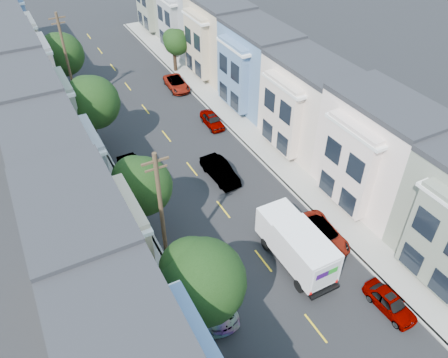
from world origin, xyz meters
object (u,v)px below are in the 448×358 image
at_px(tree_e, 61,55).
at_px(parked_right_d, 177,84).
at_px(parked_left_c, 210,298).
at_px(parked_left_d, 134,171).
at_px(parked_right_b, 323,234).
at_px(tree_d, 92,103).
at_px(tree_far_r, 176,43).
at_px(parked_right_c, 212,120).
at_px(fedex_truck, 296,244).
at_px(lead_sedan, 220,171).
at_px(parked_right_a, 390,303).
at_px(utility_pole_far, 67,62).
at_px(tree_c, 141,187).
at_px(utility_pole_near, 162,220).
at_px(tree_b, 201,282).

distance_m(tree_e, parked_right_d, 12.82).
distance_m(parked_left_c, parked_right_d, 29.95).
distance_m(parked_left_d, parked_right_b, 16.76).
distance_m(tree_d, tree_far_r, 18.33).
relative_size(tree_far_r, parked_right_c, 1.35).
distance_m(tree_d, fedex_truck, 21.48).
height_order(lead_sedan, parked_left_d, lead_sedan).
xyz_separation_m(parked_right_b, parked_right_d, (0.00, 27.16, -0.01)).
xyz_separation_m(fedex_truck, parked_right_c, (3.03, 18.73, -1.12)).
height_order(tree_far_r, fedex_truck, tree_far_r).
bearing_deg(parked_right_d, parked_right_a, -86.08).
xyz_separation_m(utility_pole_far, parked_right_d, (11.20, -1.18, -4.52)).
xyz_separation_m(tree_c, utility_pole_near, (0.00, -3.99, 0.33)).
height_order(tree_far_r, parked_left_d, tree_far_r).
xyz_separation_m(tree_far_r, parked_right_a, (-2.00, -38.19, -3.00)).
distance_m(tree_d, tree_e, 13.16).
bearing_deg(parked_right_b, lead_sedan, 112.24).
bearing_deg(parked_right_b, parked_left_d, 130.09).
distance_m(tree_far_r, parked_right_a, 38.36).
distance_m(tree_far_r, parked_left_c, 34.84).
bearing_deg(lead_sedan, parked_left_d, 148.59).
bearing_deg(tree_c, parked_right_c, 46.22).
bearing_deg(parked_left_d, parked_right_c, 23.18).
relative_size(utility_pole_near, parked_left_c, 2.01).
height_order(tree_far_r, parked_left_c, tree_far_r).
bearing_deg(tree_e, tree_b, -90.00).
xyz_separation_m(utility_pole_far, lead_sedan, (7.94, -18.28, -4.40)).
relative_size(tree_d, parked_right_c, 1.92).
relative_size(tree_d, parked_right_d, 1.63).
height_order(utility_pole_far, fedex_truck, utility_pole_far).
bearing_deg(tree_d, tree_e, 90.00).
relative_size(parked_left_c, parked_left_d, 1.12).
bearing_deg(utility_pole_near, parked_right_b, -11.83).
bearing_deg(parked_right_a, parked_right_c, 87.70).
bearing_deg(parked_right_a, tree_b, 159.78).
relative_size(tree_b, parked_right_c, 1.98).
distance_m(tree_d, parked_right_c, 12.08).
height_order(tree_d, parked_right_c, tree_d).
bearing_deg(tree_c, fedex_truck, -40.74).
bearing_deg(tree_b, lead_sedan, 58.78).
xyz_separation_m(utility_pole_near, parked_right_b, (11.20, -2.35, -4.50)).
bearing_deg(parked_right_a, parked_left_d, 113.51).
height_order(parked_left_d, parked_right_a, parked_left_d).
xyz_separation_m(tree_d, fedex_truck, (8.17, -19.58, -3.32)).
relative_size(tree_c, fedex_truck, 1.06).
xyz_separation_m(parked_left_c, parked_right_c, (9.80, 19.17, -0.12)).
relative_size(tree_d, parked_left_c, 1.50).
relative_size(tree_far_r, utility_pole_near, 0.52).
relative_size(utility_pole_near, utility_pole_far, 1.00).
xyz_separation_m(lead_sedan, parked_right_d, (3.26, 17.10, -0.12)).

